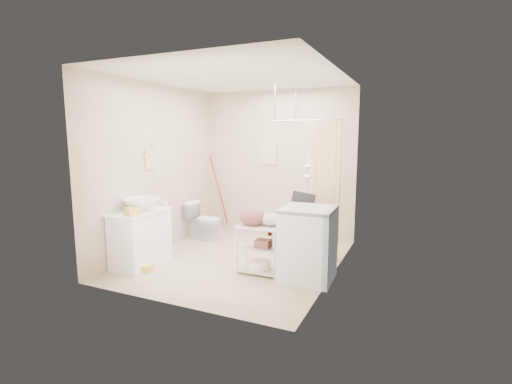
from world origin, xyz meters
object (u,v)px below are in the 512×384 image
washing_machine (308,244)px  toilet (204,221)px  vanity (141,238)px  laundry_rack (260,244)px

washing_machine → toilet: bearing=152.2°
vanity → washing_machine: size_ratio=0.94×
laundry_rack → toilet: bearing=143.6°
toilet → washing_machine: 2.42m
toilet → laundry_rack: bearing=-125.2°
toilet → laundry_rack: (1.54, -1.10, 0.06)m
laundry_rack → washing_machine: bearing=3.9°
washing_machine → laundry_rack: bearing=-177.4°
washing_machine → laundry_rack: size_ratio=1.19×
washing_machine → laundry_rack: 0.64m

